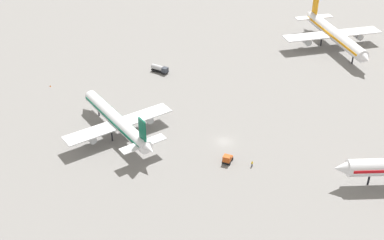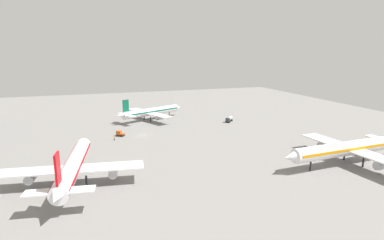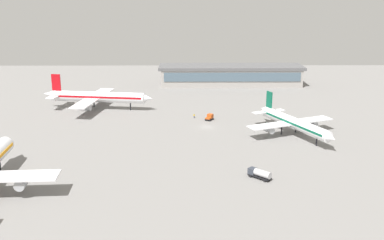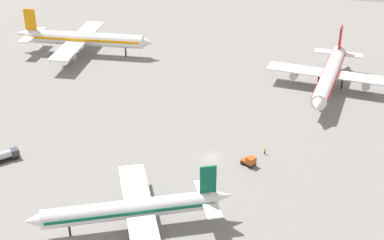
{
  "view_description": "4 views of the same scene",
  "coord_description": "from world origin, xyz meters",
  "px_view_note": "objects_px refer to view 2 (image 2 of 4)",
  "views": [
    {
      "loc": [
        -30.5,
        -112.22,
        79.15
      ],
      "look_at": [
        -7.44,
        9.16,
        2.41
      ],
      "focal_mm": 47.33,
      "sensor_mm": 36.0,
      "label": 1
    },
    {
      "loc": [
        131.28,
        -22.68,
        35.5
      ],
      "look_at": [
        -2.03,
        23.02,
        4.59
      ],
      "focal_mm": 29.83,
      "sensor_mm": 36.0,
      "label": 2
    },
    {
      "loc": [
        6.48,
        152.65,
        45.87
      ],
      "look_at": [
        5.23,
        3.39,
        3.64
      ],
      "focal_mm": 41.65,
      "sensor_mm": 36.0,
      "label": 3
    },
    {
      "loc": [
        -111.01,
        -20.41,
        69.49
      ],
      "look_at": [
        9.65,
        6.66,
        4.19
      ],
      "focal_mm": 52.63,
      "sensor_mm": 36.0,
      "label": 4
    }
  ],
  "objects_px": {
    "safety_cone_near_gate": "(197,109)",
    "airplane_distant": "(348,148)",
    "baggage_tug": "(120,133)",
    "airplane_taxiing": "(151,112)",
    "fuel_truck": "(229,119)",
    "airplane_at_gate": "(73,166)",
    "ground_crew_worker": "(114,138)"
  },
  "relations": [
    {
      "from": "safety_cone_near_gate",
      "to": "airplane_distant",
      "type": "bearing_deg",
      "value": 6.82
    },
    {
      "from": "baggage_tug",
      "to": "airplane_taxiing",
      "type": "bearing_deg",
      "value": -92.4
    },
    {
      "from": "airplane_distant",
      "to": "baggage_tug",
      "type": "relative_size",
      "value": 13.0
    },
    {
      "from": "fuel_truck",
      "to": "safety_cone_near_gate",
      "type": "distance_m",
      "value": 37.41
    },
    {
      "from": "airplane_at_gate",
      "to": "airplane_taxiing",
      "type": "xyz_separation_m",
      "value": [
        -73.04,
        36.22,
        -0.74
      ]
    },
    {
      "from": "ground_crew_worker",
      "to": "airplane_at_gate",
      "type": "bearing_deg",
      "value": 38.32
    },
    {
      "from": "airplane_distant",
      "to": "ground_crew_worker",
      "type": "height_order",
      "value": "airplane_distant"
    },
    {
      "from": "airplane_taxiing",
      "to": "baggage_tug",
      "type": "height_order",
      "value": "airplane_taxiing"
    },
    {
      "from": "ground_crew_worker",
      "to": "airplane_taxiing",
      "type": "bearing_deg",
      "value": -155.43
    },
    {
      "from": "airplane_taxiing",
      "to": "fuel_truck",
      "type": "bearing_deg",
      "value": -48.68
    },
    {
      "from": "airplane_at_gate",
      "to": "safety_cone_near_gate",
      "type": "distance_m",
      "value": 116.19
    },
    {
      "from": "fuel_truck",
      "to": "ground_crew_worker",
      "type": "distance_m",
      "value": 60.73
    },
    {
      "from": "airplane_at_gate",
      "to": "airplane_taxiing",
      "type": "height_order",
      "value": "airplane_at_gate"
    },
    {
      "from": "baggage_tug",
      "to": "safety_cone_near_gate",
      "type": "relative_size",
      "value": 6.24
    },
    {
      "from": "airplane_distant",
      "to": "safety_cone_near_gate",
      "type": "distance_m",
      "value": 106.42
    },
    {
      "from": "airplane_distant",
      "to": "fuel_truck",
      "type": "bearing_deg",
      "value": -86.23
    },
    {
      "from": "airplane_taxiing",
      "to": "airplane_distant",
      "type": "bearing_deg",
      "value": -85.95
    },
    {
      "from": "ground_crew_worker",
      "to": "safety_cone_near_gate",
      "type": "relative_size",
      "value": 2.78
    },
    {
      "from": "airplane_distant",
      "to": "baggage_tug",
      "type": "height_order",
      "value": "airplane_distant"
    },
    {
      "from": "airplane_taxiing",
      "to": "airplane_distant",
      "type": "distance_m",
      "value": 96.58
    },
    {
      "from": "airplane_distant",
      "to": "airplane_taxiing",
      "type": "bearing_deg",
      "value": -65.44
    },
    {
      "from": "safety_cone_near_gate",
      "to": "airplane_taxiing",
      "type": "bearing_deg",
      "value": -58.21
    },
    {
      "from": "airplane_distant",
      "to": "airplane_at_gate",
      "type": "bearing_deg",
      "value": -11.98
    },
    {
      "from": "fuel_truck",
      "to": "safety_cone_near_gate",
      "type": "relative_size",
      "value": 9.84
    },
    {
      "from": "airplane_distant",
      "to": "baggage_tug",
      "type": "distance_m",
      "value": 86.77
    },
    {
      "from": "airplane_taxiing",
      "to": "safety_cone_near_gate",
      "type": "distance_m",
      "value": 38.78
    },
    {
      "from": "baggage_tug",
      "to": "safety_cone_near_gate",
      "type": "xyz_separation_m",
      "value": [
        -47.49,
        51.72,
        -0.86
      ]
    },
    {
      "from": "airplane_distant",
      "to": "fuel_truck",
      "type": "xyz_separation_m",
      "value": [
        -68.36,
        -8.7,
        -4.0
      ]
    },
    {
      "from": "airplane_at_gate",
      "to": "safety_cone_near_gate",
      "type": "bearing_deg",
      "value": -28.3
    },
    {
      "from": "airplane_taxiing",
      "to": "fuel_truck",
      "type": "height_order",
      "value": "airplane_taxiing"
    },
    {
      "from": "airplane_at_gate",
      "to": "airplane_taxiing",
      "type": "bearing_deg",
      "value": -18.21
    },
    {
      "from": "airplane_distant",
      "to": "baggage_tug",
      "type": "xyz_separation_m",
      "value": [
        -58.06,
        -64.34,
        -4.23
      ]
    }
  ]
}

